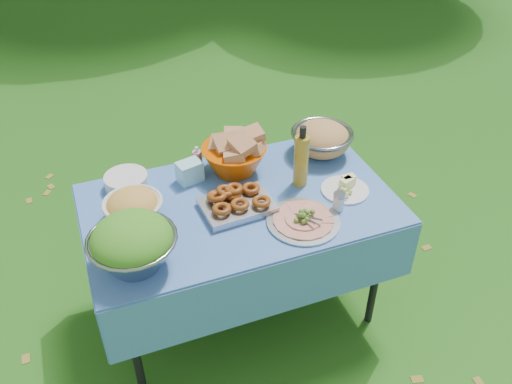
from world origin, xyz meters
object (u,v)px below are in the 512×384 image
Objects in this scene: picnic_table at (241,260)px; plate_stack at (126,181)px; bread_bowl at (234,153)px; oil_bottle at (301,156)px; charcuterie_platter at (304,216)px; salad_bowl at (132,244)px; pasta_bowl_steel at (322,138)px.

plate_stack is at bearing 146.65° from picnic_table.
bread_bowl is 0.35m from oil_bottle.
oil_bottle reaches higher than charcuterie_platter.
charcuterie_platter is at bearing -46.98° from picnic_table.
salad_bowl is at bearing -140.66° from bread_bowl.
plate_stack is (-0.48, 0.31, 0.42)m from picnic_table.
picnic_table is at bearing -33.35° from plate_stack.
charcuterie_platter is at bearing 0.02° from salad_bowl.
bread_bowl reaches higher than picnic_table.
plate_stack is 0.86m from oil_bottle.
plate_stack is at bearing 176.72° from pasta_bowl_steel.
pasta_bowl_steel is (1.03, -0.06, 0.05)m from plate_stack.
salad_bowl reaches higher than pasta_bowl_steel.
bread_bowl is at bearing 39.34° from salad_bowl.
charcuterie_platter is (0.76, 0.00, -0.08)m from salad_bowl.
oil_bottle is at bearing 6.46° from picnic_table.
salad_bowl is 1.10× the size of bread_bowl.
pasta_bowl_steel reaches higher than charcuterie_platter.
oil_bottle reaches higher than salad_bowl.
pasta_bowl_steel is at bearing 24.63° from picnic_table.
picnic_table is 4.49× the size of oil_bottle.
oil_bottle is (0.27, -0.22, 0.05)m from bread_bowl.
bread_bowl is at bearing 75.86° from picnic_table.
salad_bowl is at bearing -179.98° from charcuterie_platter.
bread_bowl reaches higher than charcuterie_platter.
charcuterie_platter is at bearing -72.24° from bread_bowl.
bread_bowl is 1.01× the size of oil_bottle.
salad_bowl reaches higher than charcuterie_platter.
bread_bowl is at bearing -6.15° from plate_stack.
oil_bottle reaches higher than pasta_bowl_steel.
bread_bowl is (0.06, 0.26, 0.49)m from picnic_table.
salad_bowl is 1.11× the size of oil_bottle.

